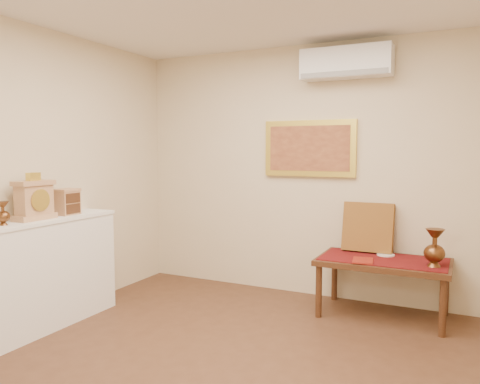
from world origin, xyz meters
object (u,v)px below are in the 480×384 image
Objects in this scene: display_ledge at (17,281)px; wooden_chest at (67,202)px; brass_urn_tall at (435,243)px; mantel_clock at (34,200)px; low_table at (383,266)px.

wooden_chest reaches higher than display_ledge.
mantel_clock reaches higher than brass_urn_tall.
brass_urn_tall is 0.54m from low_table.
mantel_clock is (-3.12, -1.57, 0.39)m from brass_urn_tall.
wooden_chest reaches higher than low_table.
wooden_chest is at bearing 89.19° from mantel_clock.
display_ledge is at bearing -150.43° from brass_urn_tall.
brass_urn_tall reaches higher than low_table.
wooden_chest is (0.01, 0.57, 0.61)m from display_ledge.
display_ledge reaches higher than brass_urn_tall.
brass_urn_tall is at bearing 29.57° from display_ledge.
brass_urn_tall is 0.34× the size of low_table.
wooden_chest reaches higher than brass_urn_tall.
display_ledge reaches higher than low_table.
low_table is at bearing 32.05° from mantel_clock.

